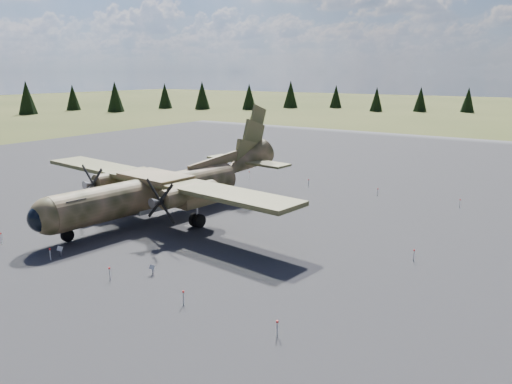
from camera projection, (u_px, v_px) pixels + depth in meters
The scene contains 7 objects.
ground at pixel (220, 222), 42.53m from camera, with size 500.00×500.00×0.00m, color brown.
apron at pixel (280, 198), 50.60m from camera, with size 120.00×120.00×0.04m, color #555459.
transport_plane at pixel (165, 185), 43.70m from camera, with size 29.64×26.80×9.75m.
info_placard_left at pixel (60, 250), 34.46m from camera, with size 0.47×0.25×0.71m.
info_placard_right at pixel (152, 268), 31.35m from camera, with size 0.40×0.17×0.62m.
barrier_fence at pixel (215, 215), 42.60m from camera, with size 33.12×29.62×0.85m.
treeline at pixel (215, 166), 41.86m from camera, with size 285.11×283.56×10.98m.
Camera 1 is at (25.26, -32.12, 12.43)m, focal length 35.00 mm.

